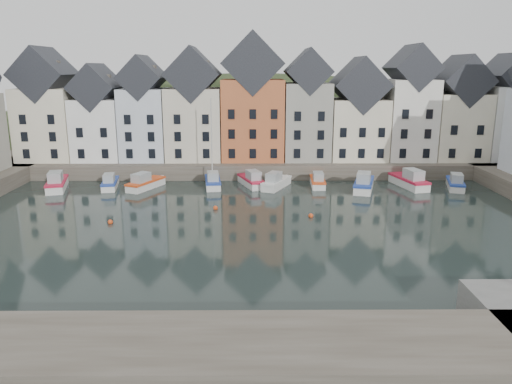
{
  "coord_description": "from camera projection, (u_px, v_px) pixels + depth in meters",
  "views": [
    {
      "loc": [
        0.02,
        -43.96,
        14.95
      ],
      "look_at": [
        0.38,
        6.0,
        2.42
      ],
      "focal_mm": 35.0,
      "sensor_mm": 36.0,
      "label": 1
    }
  ],
  "objects": [
    {
      "name": "ground",
      "position": [
        252.0,
        233.0,
        46.27
      ],
      "size": [
        260.0,
        260.0,
        0.0
      ],
      "primitive_type": "plane",
      "color": "black",
      "rests_on": "ground"
    },
    {
      "name": "far_quay",
      "position": [
        252.0,
        163.0,
        75.13
      ],
      "size": [
        90.0,
        16.0,
        2.0
      ],
      "primitive_type": "cube",
      "color": "#4A4339",
      "rests_on": "ground"
    },
    {
      "name": "near_wall",
      "position": [
        50.0,
        358.0,
        24.62
      ],
      "size": [
        50.0,
        6.0,
        2.0
      ],
      "primitive_type": "cube",
      "color": "#4A4339",
      "rests_on": "ground"
    },
    {
      "name": "hillside",
      "position": [
        253.0,
        228.0,
        104.96
      ],
      "size": [
        153.6,
        70.4,
        64.0
      ],
      "color": "black",
      "rests_on": "ground"
    },
    {
      "name": "far_terrace",
      "position": [
        275.0,
        111.0,
        71.29
      ],
      "size": [
        72.37,
        8.16,
        17.78
      ],
      "color": "#F0E7C9",
      "rests_on": "far_quay"
    },
    {
      "name": "mooring_buoys",
      "position": [
        214.0,
        215.0,
        51.38
      ],
      "size": [
        20.5,
        5.5,
        0.5
      ],
      "color": "#DA4819",
      "rests_on": "ground"
    },
    {
      "name": "boat_a",
      "position": [
        57.0,
        183.0,
        62.61
      ],
      "size": [
        3.74,
        7.16,
        2.63
      ],
      "rotation": [
        0.0,
        0.0,
        0.25
      ],
      "color": "silver",
      "rests_on": "ground"
    },
    {
      "name": "boat_b",
      "position": [
        110.0,
        183.0,
        63.34
      ],
      "size": [
        2.61,
        5.8,
        2.15
      ],
      "rotation": [
        0.0,
        0.0,
        0.16
      ],
      "color": "silver",
      "rests_on": "ground"
    },
    {
      "name": "boat_c",
      "position": [
        145.0,
        183.0,
        62.97
      ],
      "size": [
        4.27,
        6.4,
        2.36
      ],
      "rotation": [
        0.0,
        0.0,
        -0.42
      ],
      "color": "silver",
      "rests_on": "ground"
    },
    {
      "name": "boat_d",
      "position": [
        213.0,
        181.0,
        63.94
      ],
      "size": [
        2.55,
        6.16,
        11.43
      ],
      "rotation": [
        0.0,
        0.0,
        0.12
      ],
      "color": "silver",
      "rests_on": "ground"
    },
    {
      "name": "boat_e",
      "position": [
        252.0,
        181.0,
        64.42
      ],
      "size": [
        3.82,
        6.42,
        2.35
      ],
      "rotation": [
        0.0,
        0.0,
        0.34
      ],
      "color": "silver",
      "rests_on": "ground"
    },
    {
      "name": "boat_f",
      "position": [
        276.0,
        183.0,
        63.41
      ],
      "size": [
        4.25,
        6.33,
        2.34
      ],
      "rotation": [
        0.0,
        0.0,
        -0.43
      ],
      "color": "silver",
      "rests_on": "ground"
    },
    {
      "name": "boat_g",
      "position": [
        318.0,
        181.0,
        64.39
      ],
      "size": [
        1.99,
        5.63,
        2.13
      ],
      "rotation": [
        0.0,
        0.0,
        -0.05
      ],
      "color": "silver",
      "rests_on": "ground"
    },
    {
      "name": "boat_h",
      "position": [
        364.0,
        184.0,
        62.19
      ],
      "size": [
        3.97,
        7.19,
        2.64
      ],
      "rotation": [
        0.0,
        0.0,
        -0.28
      ],
      "color": "silver",
      "rests_on": "ground"
    },
    {
      "name": "boat_i",
      "position": [
        410.0,
        181.0,
        63.83
      ],
      "size": [
        3.68,
        7.34,
        2.7
      ],
      "rotation": [
        0.0,
        0.0,
        0.22
      ],
      "color": "silver",
      "rests_on": "ground"
    },
    {
      "name": "boat_j",
      "position": [
        455.0,
        183.0,
        63.04
      ],
      "size": [
        3.39,
        6.18,
        2.27
      ],
      "rotation": [
        0.0,
        0.0,
        -0.28
      ],
      "color": "silver",
      "rests_on": "ground"
    }
  ]
}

